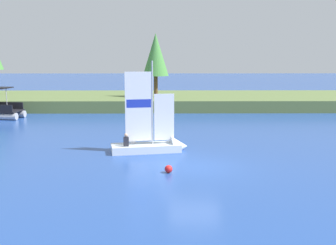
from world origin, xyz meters
name	(u,v)px	position (x,y,z in m)	size (l,w,h in m)	color
ground_plane	(195,167)	(0.00, 0.00, 0.00)	(200.00, 200.00, 0.00)	#234793
shore_bank	(178,100)	(0.00, 24.11, 0.57)	(80.00, 11.60, 1.15)	#5B703D
shoreline_tree_midleft	(156,55)	(-2.39, 22.16, 5.41)	(2.62, 2.62, 6.42)	brown
sailboat	(158,144)	(-1.89, 3.35, 0.39)	(4.54, 2.09, 5.53)	silver
channel_buoy	(169,169)	(-1.32, -0.98, 0.18)	(0.37, 0.37, 0.37)	red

